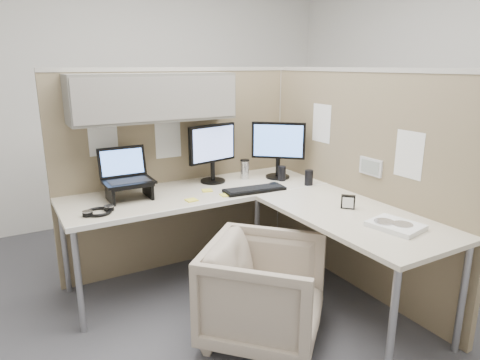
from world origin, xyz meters
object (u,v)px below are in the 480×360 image
keyboard (255,190)px  desk (252,206)px  monitor_left (212,149)px  office_chair (264,287)px

keyboard → desk: bearing=-120.7°
desk → monitor_left: 0.65m
desk → office_chair: bearing=-112.8°
monitor_left → keyboard: monitor_left is taller
monitor_left → office_chair: bearing=-112.4°
desk → keyboard: keyboard is taller
desk → office_chair: (-0.21, -0.49, -0.34)m
desk → keyboard: bearing=53.3°
office_chair → monitor_left: monitor_left is taller
desk → monitor_left: monitor_left is taller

